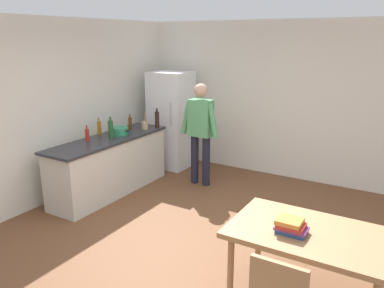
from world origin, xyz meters
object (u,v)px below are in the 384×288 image
(refrigerator, at_px, (171,120))
(bottle_sauce_red, at_px, (87,135))
(person, at_px, (200,128))
(bottle_wine_green, at_px, (111,129))
(book_stack, at_px, (291,226))
(bottle_beer_brown, at_px, (130,123))
(utensil_jar, at_px, (145,125))
(bottle_wine_dark, at_px, (157,119))
(dining_table, at_px, (309,239))
(bottle_oil_amber, at_px, (99,128))
(cooking_pot, at_px, (119,131))

(refrigerator, relative_size, bottle_sauce_red, 7.50)
(person, xyz_separation_m, bottle_wine_green, (-0.98, -1.06, 0.07))
(bottle_wine_green, bearing_deg, book_stack, -20.75)
(refrigerator, relative_size, bottle_beer_brown, 6.92)
(utensil_jar, distance_m, bottle_wine_green, 0.76)
(person, bearing_deg, book_stack, -45.71)
(bottle_beer_brown, height_order, bottle_wine_dark, bottle_wine_dark)
(dining_table, bearing_deg, book_stack, -140.02)
(bottle_wine_green, height_order, bottle_wine_dark, same)
(person, bearing_deg, bottle_beer_brown, -159.69)
(refrigerator, distance_m, bottle_beer_brown, 1.00)
(bottle_beer_brown, xyz_separation_m, bottle_wine_dark, (0.33, 0.32, 0.04))
(bottle_beer_brown, bearing_deg, utensil_jar, 29.06)
(bottle_sauce_red, distance_m, bottle_wine_dark, 1.31)
(bottle_wine_dark, relative_size, book_stack, 1.24)
(person, relative_size, bottle_oil_amber, 6.07)
(book_stack, bearing_deg, bottle_wine_green, 159.25)
(person, height_order, cooking_pot, person)
(refrigerator, bearing_deg, cooking_pot, -93.80)
(bottle_wine_green, xyz_separation_m, bottle_wine_dark, (0.17, 0.96, 0.00))
(utensil_jar, relative_size, bottle_oil_amber, 1.14)
(cooking_pot, distance_m, book_stack, 3.57)
(refrigerator, distance_m, bottle_wine_green, 1.62)
(bottle_wine_dark, xyz_separation_m, book_stack, (3.01, -2.17, -0.23))
(bottle_oil_amber, bearing_deg, bottle_sauce_red, -74.38)
(dining_table, relative_size, bottle_wine_dark, 4.12)
(dining_table, bearing_deg, utensil_jar, 150.48)
(bottle_oil_amber, bearing_deg, bottle_wine_green, -13.30)
(person, bearing_deg, bottle_wine_green, -132.81)
(bottle_wine_dark, bearing_deg, refrigerator, 102.62)
(dining_table, bearing_deg, cooking_pot, 158.29)
(bottle_wine_dark, bearing_deg, book_stack, -35.76)
(bottle_wine_green, bearing_deg, utensil_jar, 85.12)
(dining_table, height_order, bottle_wine_dark, bottle_wine_dark)
(bottle_wine_dark, height_order, book_stack, bottle_wine_dark)
(person, relative_size, cooking_pot, 4.25)
(dining_table, height_order, bottle_sauce_red, bottle_sauce_red)
(person, distance_m, bottle_sauce_red, 1.80)
(utensil_jar, xyz_separation_m, book_stack, (3.12, -1.97, -0.16))
(refrigerator, bearing_deg, bottle_oil_amber, -102.69)
(utensil_jar, xyz_separation_m, bottle_wine_dark, (0.11, 0.20, 0.07))
(person, relative_size, bottle_sauce_red, 7.08)
(person, distance_m, dining_table, 3.20)
(book_stack, bearing_deg, refrigerator, 138.27)
(book_stack, bearing_deg, person, 134.29)
(person, relative_size, bottle_wine_green, 5.00)
(dining_table, height_order, book_stack, book_stack)
(bottle_wine_green, bearing_deg, refrigerator, 88.97)
(person, xyz_separation_m, book_stack, (2.21, -2.26, -0.16))
(cooking_pot, xyz_separation_m, bottle_sauce_red, (-0.16, -0.54, 0.04))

